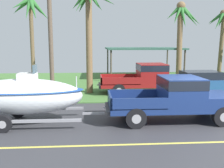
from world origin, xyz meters
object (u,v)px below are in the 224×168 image
palm_tree_near_left (89,14)px  carport_awning (143,49)px  palm_tree_mid (181,24)px  boat_on_trailer (22,96)px  utility_pole (50,31)px  parked_pickup_background (151,77)px  palm_tree_far_left (31,15)px  palm_tree_near_right (222,26)px  parked_sedan_far (202,82)px  pickup_truck_towing (179,97)px

palm_tree_near_left → carport_awning: bearing=55.2°
carport_awning → palm_tree_mid: bearing=-49.0°
boat_on_trailer → utility_pole: bearing=82.9°
carport_awning → palm_tree_mid: (2.52, -2.90, 2.07)m
parked_pickup_background → palm_tree_mid: 6.68m
parked_pickup_background → boat_on_trailer: bearing=-138.3°
carport_awning → palm_tree_far_left: bearing=-156.9°
parked_pickup_background → utility_pole: (-5.98, -1.59, 2.82)m
palm_tree_mid → palm_tree_near_right: bearing=33.9°
boat_on_trailer → parked_pickup_background: 8.71m
boat_on_trailer → palm_tree_mid: size_ratio=0.92×
palm_tree_far_left → parked_sedan_far: bearing=-14.6°
boat_on_trailer → utility_pole: 5.04m
pickup_truck_towing → palm_tree_far_left: (-8.07, 9.30, 4.21)m
palm_tree_mid → utility_pole: bearing=-147.1°
parked_sedan_far → utility_pole: size_ratio=0.58×
utility_pole → palm_tree_near_right: bearing=33.2°
parked_pickup_background → palm_tree_near_left: (-3.91, 0.50, 3.94)m
parked_sedan_far → boat_on_trailer: bearing=-148.3°
palm_tree_far_left → carport_awning: bearing=23.1°
boat_on_trailer → palm_tree_far_left: 10.30m
boat_on_trailer → parked_sedan_far: size_ratio=1.38×
pickup_truck_towing → palm_tree_mid: bearing=71.3°
boat_on_trailer → palm_tree_near_left: bearing=67.6°
palm_tree_mid → boat_on_trailer: bearing=-133.9°
pickup_truck_towing → parked_pickup_background: (0.10, 5.79, 0.04)m
palm_tree_near_right → palm_tree_far_left: bearing=-165.3°
pickup_truck_towing → carport_awning: bearing=85.9°
boat_on_trailer → utility_pole: utility_pole is taller
parked_pickup_background → utility_pole: 6.80m
palm_tree_near_right → pickup_truck_towing: bearing=-122.2°
boat_on_trailer → parked_pickup_background: (6.50, 5.79, -0.08)m
parked_pickup_background → carport_awning: carport_awning is taller
boat_on_trailer → palm_tree_mid: (9.86, 10.23, 3.61)m
palm_tree_near_right → parked_pickup_background: bearing=-137.1°
parked_pickup_background → palm_tree_near_right: 12.19m
palm_tree_near_right → palm_tree_far_left: (-16.66, -4.38, 0.43)m
pickup_truck_towing → parked_pickup_background: size_ratio=0.91×
parked_pickup_background → palm_tree_far_left: size_ratio=0.90×
carport_awning → boat_on_trailer: bearing=-119.2°
parked_pickup_background → palm_tree_near_right: palm_tree_near_right is taller
palm_tree_near_left → parked_pickup_background: bearing=-7.3°
carport_awning → utility_pole: 11.29m
palm_tree_near_left → utility_pole: (-2.06, -2.09, -1.13)m
palm_tree_far_left → utility_pole: bearing=-66.8°
palm_tree_near_right → palm_tree_far_left: 17.24m
palm_tree_near_left → palm_tree_mid: 8.27m
palm_tree_far_left → utility_pole: 5.71m
palm_tree_far_left → pickup_truck_towing: bearing=-49.1°
parked_sedan_far → palm_tree_far_left: size_ratio=0.65×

